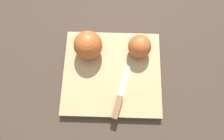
% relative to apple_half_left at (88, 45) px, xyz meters
% --- Properties ---
extents(ground_plane, '(4.00, 4.00, 0.00)m').
position_rel_apple_half_left_xyz_m(ground_plane, '(0.06, -0.08, -0.07)').
color(ground_plane, '#38281E').
extents(cutting_board, '(0.36, 0.34, 0.02)m').
position_rel_apple_half_left_xyz_m(cutting_board, '(0.06, -0.08, -0.05)').
color(cutting_board, '#A37A4C').
rests_on(cutting_board, ground_plane).
extents(apple_half_left, '(0.09, 0.09, 0.09)m').
position_rel_apple_half_left_xyz_m(apple_half_left, '(0.00, 0.00, 0.00)').
color(apple_half_left, '#AD4C1E').
rests_on(apple_half_left, cutting_board).
extents(apple_half_right, '(0.07, 0.07, 0.07)m').
position_rel_apple_half_left_xyz_m(apple_half_right, '(0.16, -0.03, -0.01)').
color(apple_half_right, '#AD4C1E').
rests_on(apple_half_right, cutting_board).
extents(knife, '(0.09, 0.16, 0.02)m').
position_rel_apple_half_left_xyz_m(knife, '(0.06, -0.18, -0.04)').
color(knife, silver).
rests_on(knife, cutting_board).
extents(apple_slice, '(0.05, 0.05, 0.01)m').
position_rel_apple_half_left_xyz_m(apple_slice, '(0.17, -0.01, -0.04)').
color(apple_slice, beige).
rests_on(apple_slice, cutting_board).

